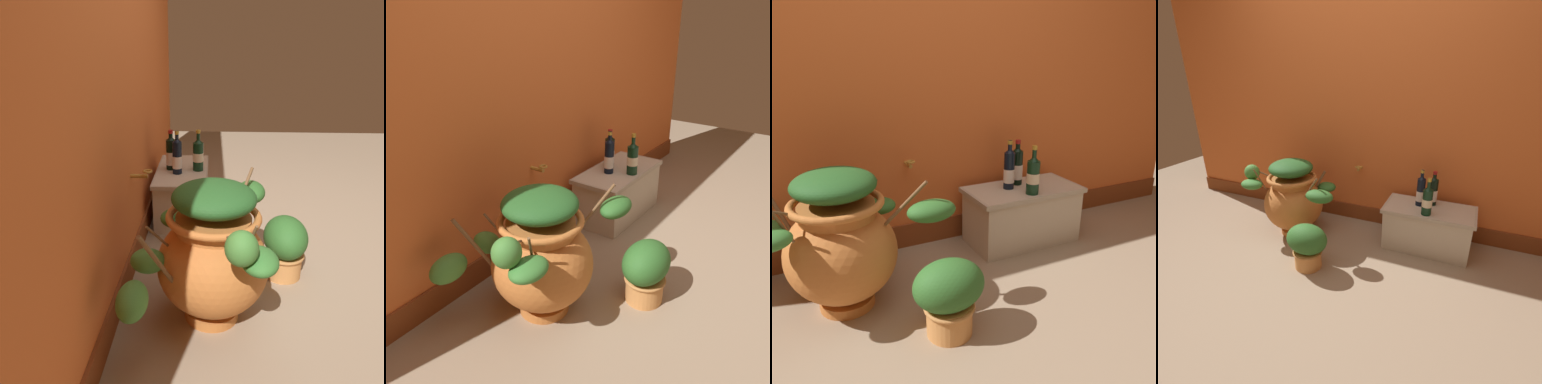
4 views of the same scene
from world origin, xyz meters
TOP-DOWN VIEW (x-y plane):
  - ground_plane at (0.00, 0.00)m, footprint 7.00×7.00m
  - back_wall at (-0.00, 1.20)m, footprint 4.40×0.33m
  - terracotta_urn at (-0.57, 0.63)m, footprint 0.97×0.68m
  - stone_ledge at (0.64, 0.85)m, footprint 0.75×0.39m
  - wine_bottle_left at (0.63, 0.73)m, footprint 0.08×0.08m
  - wine_bottle_middle at (0.55, 0.88)m, footprint 0.07×0.07m
  - wine_bottle_right at (0.64, 0.94)m, footprint 0.08×0.08m
  - potted_shrub at (-0.17, 0.20)m, footprint 0.33×0.25m

SIDE VIEW (x-z plane):
  - ground_plane at x=0.00m, z-range 0.00..0.00m
  - stone_ledge at x=0.64m, z-range 0.01..0.39m
  - potted_shrub at x=-0.17m, z-range 0.02..0.39m
  - terracotta_urn at x=-0.57m, z-range 0.00..0.72m
  - wine_bottle_right at x=0.64m, z-range 0.35..0.65m
  - wine_bottle_left at x=0.63m, z-range 0.35..0.66m
  - wine_bottle_middle at x=0.55m, z-range 0.35..0.67m
  - back_wall at x=0.00m, z-range -0.01..2.59m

